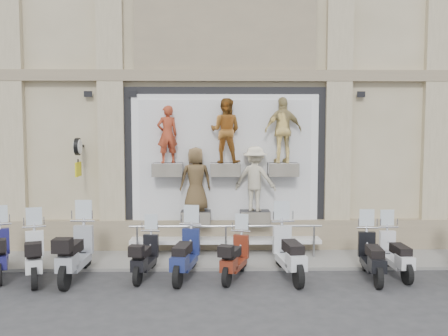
{
  "coord_description": "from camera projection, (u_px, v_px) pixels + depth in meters",
  "views": [
    {
      "loc": [
        -0.28,
        -10.75,
        3.48
      ],
      "look_at": [
        -0.05,
        1.9,
        2.42
      ],
      "focal_mm": 40.0,
      "sensor_mm": 36.0,
      "label": 1
    }
  ],
  "objects": [
    {
      "name": "building",
      "position": [
        223.0,
        54.0,
        17.48
      ],
      "size": [
        14.0,
        8.6,
        12.0
      ],
      "primitive_type": null,
      "color": "#C7B691",
      "rests_on": "ground"
    },
    {
      "name": "shop_vitrine",
      "position": [
        230.0,
        166.0,
        13.53
      ],
      "size": [
        5.6,
        1.0,
        4.3
      ],
      "color": "black",
      "rests_on": "ground"
    },
    {
      "name": "scooter_h",
      "position": [
        372.0,
        247.0,
        11.31
      ],
      "size": [
        0.71,
        1.9,
        1.51
      ],
      "primitive_type": null,
      "rotation": [
        0.0,
        0.0,
        -0.09
      ],
      "color": "black",
      "rests_on": "ground"
    },
    {
      "name": "scooter_b",
      "position": [
        34.0,
        246.0,
        11.24
      ],
      "size": [
        1.16,
        2.01,
        1.57
      ],
      "primitive_type": null,
      "rotation": [
        0.0,
        0.0,
        0.33
      ],
      "color": "silver",
      "rests_on": "ground"
    },
    {
      "name": "scooter_f",
      "position": [
        235.0,
        248.0,
        11.38
      ],
      "size": [
        1.03,
        1.8,
        1.4
      ],
      "primitive_type": null,
      "rotation": [
        0.0,
        0.0,
        -0.32
      ],
      "color": "maroon",
      "rests_on": "ground"
    },
    {
      "name": "scooter_e",
      "position": [
        185.0,
        244.0,
        11.39
      ],
      "size": [
        0.91,
        2.04,
        1.6
      ],
      "primitive_type": null,
      "rotation": [
        0.0,
        0.0,
        -0.17
      ],
      "color": "navy",
      "rests_on": "ground"
    },
    {
      "name": "scooter_c",
      "position": [
        75.0,
        242.0,
        11.3
      ],
      "size": [
        0.68,
        2.14,
        1.72
      ],
      "primitive_type": null,
      "rotation": [
        0.0,
        0.0,
        -0.03
      ],
      "color": "#90939C",
      "rests_on": "ground"
    },
    {
      "name": "guard_rail",
      "position": [
        226.0,
        243.0,
        12.96
      ],
      "size": [
        5.06,
        0.1,
        0.93
      ],
      "primitive_type": null,
      "color": "#9EA0A5",
      "rests_on": "ground"
    },
    {
      "name": "scooter_i",
      "position": [
        396.0,
        245.0,
        11.59
      ],
      "size": [
        0.59,
        1.82,
        1.46
      ],
      "primitive_type": null,
      "rotation": [
        0.0,
        0.0,
        0.03
      ],
      "color": "silver",
      "rests_on": "ground"
    },
    {
      "name": "clock_sign_bracket",
      "position": [
        78.0,
        152.0,
        13.16
      ],
      "size": [
        0.1,
        0.8,
        1.02
      ],
      "color": "black",
      "rests_on": "ground"
    },
    {
      "name": "scooter_g",
      "position": [
        289.0,
        242.0,
        11.4
      ],
      "size": [
        0.86,
        2.14,
        1.69
      ],
      "primitive_type": null,
      "rotation": [
        0.0,
        0.0,
        0.12
      ],
      "color": "silver",
      "rests_on": "ground"
    },
    {
      "name": "sidewalk",
      "position": [
        226.0,
        258.0,
        13.09
      ],
      "size": [
        16.0,
        2.2,
        0.08
      ],
      "primitive_type": "cube",
      "color": "gray",
      "rests_on": "ground"
    },
    {
      "name": "scooter_d",
      "position": [
        145.0,
        248.0,
        11.46
      ],
      "size": [
        0.72,
        1.75,
        1.38
      ],
      "primitive_type": null,
      "rotation": [
        0.0,
        0.0,
        -0.13
      ],
      "color": "black",
      "rests_on": "ground"
    },
    {
      "name": "ground",
      "position": [
        228.0,
        284.0,
        11.0
      ],
      "size": [
        90.0,
        90.0,
        0.0
      ],
      "primitive_type": "plane",
      "color": "#303032",
      "rests_on": "ground"
    }
  ]
}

